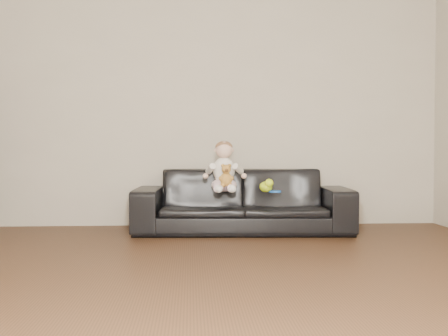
{
  "coord_description": "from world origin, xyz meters",
  "views": [
    {
      "loc": [
        -0.08,
        -3.03,
        0.79
      ],
      "look_at": [
        0.24,
        2.15,
        0.61
      ],
      "focal_mm": 45.0,
      "sensor_mm": 36.0,
      "label": 1
    }
  ],
  "objects": [
    {
      "name": "sofa",
      "position": [
        0.42,
        2.25,
        0.3
      ],
      "size": [
        2.07,
        0.9,
        0.59
      ],
      "primitive_type": "imported",
      "rotation": [
        0.0,
        0.0,
        -0.05
      ],
      "color": "black",
      "rests_on": "floor"
    },
    {
      "name": "toy_green",
      "position": [
        0.62,
        2.07,
        0.44
      ],
      "size": [
        0.16,
        0.18,
        0.1
      ],
      "primitive_type": "ellipsoid",
      "rotation": [
        0.0,
        0.0,
        0.37
      ],
      "color": "#C1E81B",
      "rests_on": "sofa"
    },
    {
      "name": "baby",
      "position": [
        0.24,
        2.14,
        0.6
      ],
      "size": [
        0.33,
        0.41,
        0.47
      ],
      "rotation": [
        0.0,
        0.0,
        -0.12
      ],
      "color": "white",
      "rests_on": "sofa"
    },
    {
      "name": "toy_rattle",
      "position": [
        0.64,
        2.12,
        0.43
      ],
      "size": [
        0.1,
        0.1,
        0.08
      ],
      "primitive_type": "sphere",
      "rotation": [
        0.0,
        0.0,
        -0.38
      ],
      "color": "red",
      "rests_on": "sofa"
    },
    {
      "name": "teddy_bear",
      "position": [
        0.25,
        2.0,
        0.55
      ],
      "size": [
        0.12,
        0.12,
        0.2
      ],
      "rotation": [
        0.0,
        0.0,
        -0.08
      ],
      "color": "#AF7C32",
      "rests_on": "sofa"
    },
    {
      "name": "toy_blue_disc",
      "position": [
        0.7,
        2.05,
        0.4
      ],
      "size": [
        0.14,
        0.14,
        0.02
      ],
      "primitive_type": "cylinder",
      "rotation": [
        0.0,
        0.0,
        0.27
      ],
      "color": "blue",
      "rests_on": "sofa"
    },
    {
      "name": "floor",
      "position": [
        0.0,
        0.0,
        0.0
      ],
      "size": [
        5.5,
        5.5,
        0.0
      ],
      "primitive_type": "plane",
      "color": "#422817",
      "rests_on": "ground"
    },
    {
      "name": "wall_back",
      "position": [
        0.0,
        2.75,
        1.3
      ],
      "size": [
        5.0,
        0.0,
        5.0
      ],
      "primitive_type": "plane",
      "rotation": [
        1.57,
        0.0,
        0.0
      ],
      "color": "#BBB19D",
      "rests_on": "ground"
    }
  ]
}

